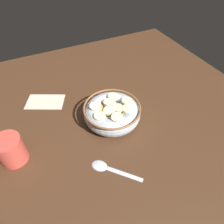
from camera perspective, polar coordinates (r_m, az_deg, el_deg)
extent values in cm
cube|color=#472B19|center=(61.37, 0.00, -2.62)|extent=(98.21, 98.21, 2.00)
cylinder|color=#B2BCC6|center=(60.40, 0.00, -1.80)|extent=(9.13, 9.13, 0.60)
torus|color=#B2BCC6|center=(58.77, 0.00, -0.31)|extent=(16.61, 16.61, 5.10)
torus|color=brown|center=(57.18, 0.00, 1.26)|extent=(16.71, 16.71, 0.60)
cylinder|color=white|center=(58.03, 0.00, 0.41)|extent=(13.55, 13.55, 0.40)
cube|color=tan|center=(60.88, 2.10, 3.73)|extent=(1.55, 1.56, 0.70)
cube|color=#B78947|center=(58.94, -1.00, 2.05)|extent=(1.73, 1.74, 0.71)
cube|color=#AD7F42|center=(53.78, 0.09, -3.27)|extent=(1.96, 1.96, 0.70)
cube|color=#AD7F42|center=(58.49, 3.79, 1.73)|extent=(2.03, 1.98, 0.88)
cube|color=tan|center=(59.86, -4.82, 2.53)|extent=(2.15, 2.16, 0.86)
cube|color=tan|center=(60.87, -1.73, 3.79)|extent=(1.86, 1.83, 0.76)
cube|color=#AD7F42|center=(56.14, 3.80, -0.96)|extent=(2.02, 2.00, 0.76)
cube|color=#B78947|center=(54.92, -1.50, -2.26)|extent=(2.12, 2.09, 0.88)
cube|color=tan|center=(57.06, -3.00, 0.33)|extent=(1.79, 1.76, 0.77)
cube|color=tan|center=(55.97, -3.31, -0.96)|extent=(2.17, 2.16, 0.88)
cube|color=tan|center=(58.70, -3.59, 1.63)|extent=(2.16, 2.16, 0.83)
cube|color=#AD7F42|center=(59.36, -2.53, 2.22)|extent=(2.16, 2.15, 0.80)
cube|color=#B78947|center=(61.64, -0.79, 4.56)|extent=(2.13, 2.12, 0.80)
cube|color=tan|center=(61.09, 3.47, 3.96)|extent=(1.60, 1.52, 0.88)
cube|color=#AD7F42|center=(55.18, 1.32, -1.86)|extent=(2.18, 2.17, 0.88)
cube|color=tan|center=(57.04, -0.92, 0.16)|extent=(2.14, 2.16, 0.86)
cube|color=#AD7F42|center=(57.54, 0.73, 0.82)|extent=(1.92, 1.94, 0.76)
cube|color=#AD7F42|center=(59.94, -0.84, 3.16)|extent=(2.15, 2.14, 0.84)
cube|color=tan|center=(55.71, -4.89, -1.50)|extent=(1.84, 1.88, 0.80)
cube|color=#AD7F42|center=(54.38, 2.56, -2.55)|extent=(1.95, 1.95, 0.69)
cylinder|color=beige|center=(56.19, -0.81, 0.36)|extent=(4.35, 4.37, 1.29)
cylinder|color=#F9EFC6|center=(58.36, -1.16, 2.74)|extent=(4.62, 4.63, 1.04)
cylinder|color=beige|center=(56.85, 4.31, 0.86)|extent=(3.85, 3.85, 0.83)
cylinder|color=beige|center=(54.51, -3.53, -1.23)|extent=(4.32, 4.36, 1.09)
cylinder|color=#F9EFC6|center=(56.90, -4.89, 1.48)|extent=(4.61, 4.55, 1.24)
cylinder|color=#F9EFC6|center=(60.31, 0.25, 4.43)|extent=(3.53, 3.55, 1.29)
cylinder|color=#F4EABC|center=(53.81, 1.46, -1.56)|extent=(4.61, 4.60, 1.12)
cylinder|color=beige|center=(56.94, 1.67, 1.09)|extent=(4.51, 4.50, 0.84)
cylinder|color=#F4EABC|center=(58.68, 4.18, 3.28)|extent=(4.46, 4.45, 0.94)
ellipsoid|color=silver|center=(51.06, -3.61, -14.81)|extent=(4.95, 4.99, 0.80)
cube|color=silver|center=(50.14, 3.61, -17.25)|extent=(6.95, 7.24, 0.36)
cylinder|color=#D84C3F|center=(54.98, -26.89, -9.59)|extent=(6.62, 6.62, 7.56)
cube|color=beige|center=(69.51, -18.50, 2.84)|extent=(13.94, 11.73, 0.30)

